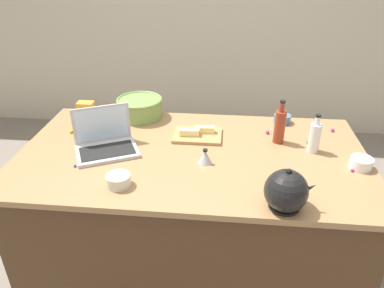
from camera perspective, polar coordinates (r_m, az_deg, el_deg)
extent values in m
plane|color=slate|center=(2.50, 0.00, -19.48)|extent=(12.00, 12.00, 0.00)
cube|color=beige|center=(3.93, 3.45, 20.35)|extent=(8.00, 0.10, 2.60)
cube|color=#4C331E|center=(2.20, 0.00, -11.87)|extent=(1.75, 0.93, 0.87)
cube|color=#9E754C|center=(1.94, 0.00, -1.69)|extent=(1.81, 0.99, 0.03)
cube|color=#B7B7BC|center=(1.97, -12.95, -1.13)|extent=(0.37, 0.33, 0.02)
cube|color=black|center=(1.96, -12.94, -1.00)|extent=(0.31, 0.26, 0.00)
cube|color=#B7B7BC|center=(2.02, -13.76, 3.08)|extent=(0.27, 0.14, 0.20)
cube|color=silver|center=(2.02, -13.74, 3.01)|extent=(0.24, 0.12, 0.18)
cylinder|color=#72934C|center=(2.33, -8.03, 5.46)|extent=(0.27, 0.27, 0.12)
cylinder|color=black|center=(2.32, -8.04, 5.59)|extent=(0.22, 0.22, 0.10)
torus|color=#72934C|center=(2.31, -8.12, 6.78)|extent=(0.28, 0.28, 0.02)
cylinder|color=maroon|center=(2.04, 13.35, 2.56)|extent=(0.06, 0.06, 0.18)
cylinder|color=maroon|center=(2.00, 13.72, 5.54)|extent=(0.02, 0.02, 0.05)
cylinder|color=black|center=(1.99, 13.83, 6.37)|extent=(0.03, 0.03, 0.01)
cylinder|color=white|center=(2.01, 18.37, 0.87)|extent=(0.06, 0.06, 0.15)
cylinder|color=white|center=(1.97, 18.80, 3.42)|extent=(0.02, 0.02, 0.04)
cylinder|color=black|center=(1.95, 18.93, 4.15)|extent=(0.03, 0.03, 0.01)
cylinder|color=black|center=(1.59, 13.98, -9.21)|extent=(0.13, 0.13, 0.01)
sphere|color=black|center=(1.55, 14.30, -7.02)|extent=(0.18, 0.18, 0.18)
cone|color=black|center=(1.56, 17.50, -6.55)|extent=(0.08, 0.03, 0.07)
sphere|color=black|center=(1.50, 14.72, -4.12)|extent=(0.02, 0.02, 0.02)
cube|color=#AD7F4C|center=(2.08, 0.85, 1.36)|extent=(0.27, 0.20, 0.02)
cube|color=#F4E58C|center=(2.05, -0.40, 1.80)|extent=(0.11, 0.04, 0.04)
cube|color=#F4E58C|center=(2.09, 1.98, 2.25)|extent=(0.11, 0.04, 0.04)
cylinder|color=slate|center=(2.31, 13.73, 3.81)|extent=(0.10, 0.10, 0.05)
cylinder|color=beige|center=(1.69, -11.27, -5.53)|extent=(0.11, 0.11, 0.05)
cylinder|color=white|center=(1.96, 24.61, -2.69)|extent=(0.11, 0.11, 0.05)
cone|color=#B2B2B7|center=(1.82, 2.04, -1.97)|extent=(0.07, 0.07, 0.07)
cylinder|color=black|center=(1.80, 2.06, -0.96)|extent=(0.02, 0.02, 0.01)
cube|color=gold|center=(2.22, -15.88, 4.17)|extent=(0.09, 0.06, 0.17)
sphere|color=blue|center=(2.28, -6.83, 3.70)|extent=(0.02, 0.02, 0.02)
sphere|color=yellow|center=(2.23, -18.16, 1.83)|extent=(0.02, 0.02, 0.02)
sphere|color=green|center=(2.11, 17.41, 0.30)|extent=(0.02, 0.02, 0.02)
sphere|color=green|center=(1.89, -13.96, -2.54)|extent=(0.02, 0.02, 0.02)
sphere|color=#CC3399|center=(2.29, 20.85, 2.04)|extent=(0.02, 0.02, 0.02)
sphere|color=yellow|center=(2.24, -17.85, 2.00)|extent=(0.02, 0.02, 0.02)
sphere|color=#CC3399|center=(1.93, 23.47, -3.73)|extent=(0.01, 0.01, 0.01)
sphere|color=blue|center=(1.89, -17.62, -3.21)|extent=(0.01, 0.01, 0.01)
sphere|color=#CC3399|center=(2.16, 11.56, 1.81)|extent=(0.02, 0.02, 0.02)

